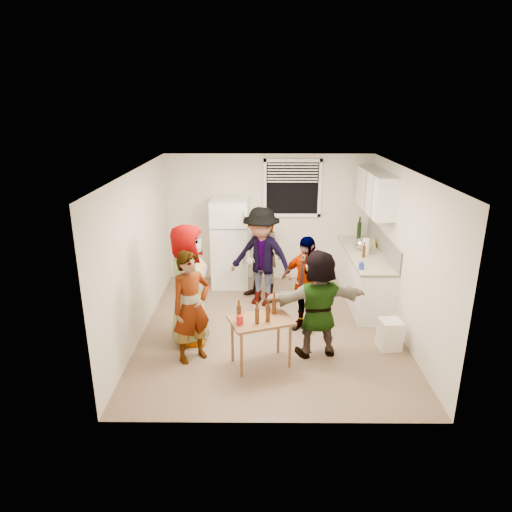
{
  "coord_description": "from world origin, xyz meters",
  "views": [
    {
      "loc": [
        -0.19,
        -6.51,
        3.43
      ],
      "look_at": [
        -0.23,
        0.21,
        1.15
      ],
      "focal_mm": 32.0,
      "sensor_mm": 36.0,
      "label": 1
    }
  ],
  "objects_px": {
    "red_cup": "(240,324)",
    "guest_black": "(304,328)",
    "serving_table": "(261,364)",
    "guest_grey": "(191,340)",
    "wine_bottle": "(358,239)",
    "trash_bin": "(390,332)",
    "kettle": "(361,250)",
    "refrigerator": "(230,243)",
    "guest_orange": "(316,353)",
    "guest_stripe": "(194,358)",
    "blue_cup": "(361,269)",
    "guest_back_left": "(263,300)",
    "beer_bottle_counter": "(363,257)",
    "beer_bottle_table": "(257,323)",
    "guest_back_right": "(261,303)"
  },
  "relations": [
    {
      "from": "blue_cup",
      "to": "guest_grey",
      "type": "height_order",
      "value": "blue_cup"
    },
    {
      "from": "wine_bottle",
      "to": "red_cup",
      "type": "xyz_separation_m",
      "value": [
        -2.18,
        -3.19,
        -0.22
      ]
    },
    {
      "from": "beer_bottle_table",
      "to": "guest_grey",
      "type": "height_order",
      "value": "beer_bottle_table"
    },
    {
      "from": "refrigerator",
      "to": "guest_orange",
      "type": "relative_size",
      "value": 1.09
    },
    {
      "from": "beer_bottle_counter",
      "to": "trash_bin",
      "type": "bearing_deg",
      "value": -85.42
    },
    {
      "from": "kettle",
      "to": "blue_cup",
      "type": "bearing_deg",
      "value": -101.24
    },
    {
      "from": "kettle",
      "to": "wine_bottle",
      "type": "relative_size",
      "value": 0.83
    },
    {
      "from": "guest_grey",
      "to": "guest_black",
      "type": "xyz_separation_m",
      "value": [
        1.74,
        0.38,
        0.0
      ]
    },
    {
      "from": "serving_table",
      "to": "red_cup",
      "type": "distance_m",
      "value": 0.75
    },
    {
      "from": "guest_back_left",
      "to": "guest_back_right",
      "type": "bearing_deg",
      "value": -68.41
    },
    {
      "from": "red_cup",
      "to": "guest_black",
      "type": "relative_size",
      "value": 0.08
    },
    {
      "from": "beer_bottle_counter",
      "to": "beer_bottle_table",
      "type": "xyz_separation_m",
      "value": [
        -1.81,
        -2.03,
        -0.22
      ]
    },
    {
      "from": "beer_bottle_counter",
      "to": "serving_table",
      "type": "height_order",
      "value": "beer_bottle_counter"
    },
    {
      "from": "serving_table",
      "to": "guest_back_right",
      "type": "height_order",
      "value": "serving_table"
    },
    {
      "from": "kettle",
      "to": "guest_back_left",
      "type": "xyz_separation_m",
      "value": [
        -1.76,
        -0.2,
        -0.9
      ]
    },
    {
      "from": "serving_table",
      "to": "guest_grey",
      "type": "relative_size",
      "value": 0.45
    },
    {
      "from": "serving_table",
      "to": "beer_bottle_table",
      "type": "distance_m",
      "value": 0.69
    },
    {
      "from": "kettle",
      "to": "guest_stripe",
      "type": "bearing_deg",
      "value": -140.72
    },
    {
      "from": "beer_bottle_table",
      "to": "trash_bin",
      "type": "bearing_deg",
      "value": 16.37
    },
    {
      "from": "guest_grey",
      "to": "guest_back_left",
      "type": "height_order",
      "value": "guest_back_left"
    },
    {
      "from": "guest_grey",
      "to": "guest_orange",
      "type": "distance_m",
      "value": 1.88
    },
    {
      "from": "beer_bottle_table",
      "to": "guest_grey",
      "type": "bearing_deg",
      "value": 142.25
    },
    {
      "from": "refrigerator",
      "to": "serving_table",
      "type": "xyz_separation_m",
      "value": [
        0.59,
        -2.91,
        -0.85
      ]
    },
    {
      "from": "guest_orange",
      "to": "guest_black",
      "type": "bearing_deg",
      "value": -92.48
    },
    {
      "from": "red_cup",
      "to": "guest_stripe",
      "type": "relative_size",
      "value": 0.08
    },
    {
      "from": "kettle",
      "to": "beer_bottle_table",
      "type": "height_order",
      "value": "kettle"
    },
    {
      "from": "beer_bottle_counter",
      "to": "beer_bottle_table",
      "type": "bearing_deg",
      "value": -131.69
    },
    {
      "from": "kettle",
      "to": "guest_back_right",
      "type": "height_order",
      "value": "kettle"
    },
    {
      "from": "guest_grey",
      "to": "guest_black",
      "type": "distance_m",
      "value": 1.79
    },
    {
      "from": "beer_bottle_counter",
      "to": "guest_orange",
      "type": "height_order",
      "value": "beer_bottle_counter"
    },
    {
      "from": "kettle",
      "to": "guest_orange",
      "type": "xyz_separation_m",
      "value": [
        -1.02,
        -2.07,
        -0.9
      ]
    },
    {
      "from": "guest_black",
      "to": "beer_bottle_table",
      "type": "bearing_deg",
      "value": -81.81
    },
    {
      "from": "beer_bottle_table",
      "to": "red_cup",
      "type": "relative_size",
      "value": 1.79
    },
    {
      "from": "beer_bottle_counter",
      "to": "serving_table",
      "type": "relative_size",
      "value": 0.26
    },
    {
      "from": "trash_bin",
      "to": "refrigerator",
      "type": "bearing_deg",
      "value": 135.04
    },
    {
      "from": "blue_cup",
      "to": "guest_grey",
      "type": "bearing_deg",
      "value": -165.59
    },
    {
      "from": "blue_cup",
      "to": "beer_bottle_table",
      "type": "bearing_deg",
      "value": -138.56
    },
    {
      "from": "kettle",
      "to": "red_cup",
      "type": "xyz_separation_m",
      "value": [
        -2.08,
        -2.5,
        -0.22
      ]
    },
    {
      "from": "beer_bottle_counter",
      "to": "guest_back_right",
      "type": "distance_m",
      "value": 1.96
    },
    {
      "from": "refrigerator",
      "to": "guest_orange",
      "type": "distance_m",
      "value": 3.09
    },
    {
      "from": "serving_table",
      "to": "guest_orange",
      "type": "xyz_separation_m",
      "value": [
        0.79,
        0.29,
        0.0
      ]
    },
    {
      "from": "trash_bin",
      "to": "guest_stripe",
      "type": "bearing_deg",
      "value": -173.72
    },
    {
      "from": "kettle",
      "to": "blue_cup",
      "type": "relative_size",
      "value": 2.37
    },
    {
      "from": "red_cup",
      "to": "guest_back_right",
      "type": "relative_size",
      "value": 0.07
    },
    {
      "from": "refrigerator",
      "to": "red_cup",
      "type": "distance_m",
      "value": 3.08
    },
    {
      "from": "wine_bottle",
      "to": "trash_bin",
      "type": "xyz_separation_m",
      "value": [
        -0.03,
        -2.6,
        -0.65
      ]
    },
    {
      "from": "guest_grey",
      "to": "guest_orange",
      "type": "xyz_separation_m",
      "value": [
        1.85,
        -0.37,
        0.0
      ]
    },
    {
      "from": "kettle",
      "to": "red_cup",
      "type": "bearing_deg",
      "value": -129.4
    },
    {
      "from": "red_cup",
      "to": "guest_stripe",
      "type": "height_order",
      "value": "red_cup"
    },
    {
      "from": "guest_back_right",
      "to": "guest_black",
      "type": "distance_m",
      "value": 1.16
    }
  ]
}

